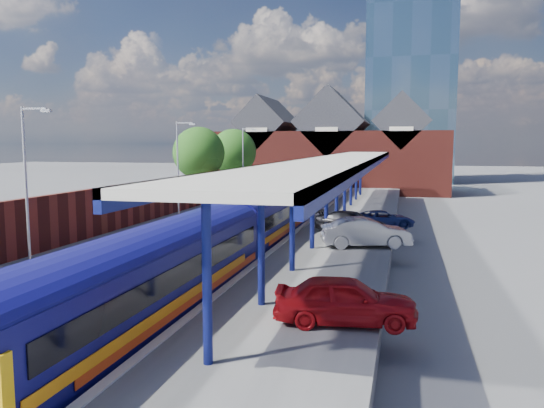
% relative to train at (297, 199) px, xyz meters
% --- Properties ---
extents(ground, '(240.00, 240.00, 0.00)m').
position_rel_train_xyz_m(ground, '(-1.49, 3.59, -2.12)').
color(ground, '#5B5B5E').
rests_on(ground, ground).
extents(ballast_bed, '(6.00, 76.00, 0.06)m').
position_rel_train_xyz_m(ballast_bed, '(-1.49, -6.41, -2.09)').
color(ballast_bed, '#473D33').
rests_on(ballast_bed, ground).
extents(rails, '(4.51, 76.00, 0.14)m').
position_rel_train_xyz_m(rails, '(-1.49, -6.41, -2.00)').
color(rails, slate).
rests_on(rails, ground).
extents(left_platform, '(5.00, 76.00, 1.00)m').
position_rel_train_xyz_m(left_platform, '(-6.99, -6.41, -1.62)').
color(left_platform, '#565659').
rests_on(left_platform, ground).
extents(right_platform, '(6.00, 76.00, 1.00)m').
position_rel_train_xyz_m(right_platform, '(4.51, -6.41, -1.62)').
color(right_platform, '#565659').
rests_on(right_platform, ground).
extents(coping_left, '(0.30, 76.00, 0.05)m').
position_rel_train_xyz_m(coping_left, '(-4.64, -6.41, -1.10)').
color(coping_left, silver).
rests_on(coping_left, left_platform).
extents(coping_right, '(0.30, 76.00, 0.05)m').
position_rel_train_xyz_m(coping_right, '(1.66, -6.41, -1.10)').
color(coping_right, silver).
rests_on(coping_right, right_platform).
extents(yellow_line, '(0.14, 76.00, 0.01)m').
position_rel_train_xyz_m(yellow_line, '(-5.24, -6.41, -1.12)').
color(yellow_line, yellow).
rests_on(yellow_line, left_platform).
extents(train, '(2.93, 65.92, 3.45)m').
position_rel_train_xyz_m(train, '(0.00, 0.00, 0.00)').
color(train, '#0D0C59').
rests_on(train, ground).
extents(canopy, '(4.50, 52.00, 4.48)m').
position_rel_train_xyz_m(canopy, '(3.99, -4.46, 3.13)').
color(canopy, navy).
rests_on(canopy, right_platform).
extents(lamp_post_b, '(1.48, 0.18, 7.00)m').
position_rel_train_xyz_m(lamp_post_b, '(-7.86, -20.41, 2.87)').
color(lamp_post_b, '#A5A8AA').
rests_on(lamp_post_b, left_platform).
extents(lamp_post_c, '(1.48, 0.18, 7.00)m').
position_rel_train_xyz_m(lamp_post_c, '(-7.86, -4.41, 2.87)').
color(lamp_post_c, '#A5A8AA').
rests_on(lamp_post_c, left_platform).
extents(lamp_post_d, '(1.48, 0.18, 7.00)m').
position_rel_train_xyz_m(lamp_post_d, '(-7.86, 11.59, 2.87)').
color(lamp_post_d, '#A5A8AA').
rests_on(lamp_post_d, left_platform).
extents(platform_sign, '(0.55, 0.08, 2.50)m').
position_rel_train_xyz_m(platform_sign, '(-6.49, -2.41, 0.57)').
color(platform_sign, '#A5A8AA').
rests_on(platform_sign, left_platform).
extents(brick_wall, '(0.35, 50.00, 3.86)m').
position_rel_train_xyz_m(brick_wall, '(-9.59, -12.88, 0.33)').
color(brick_wall, maroon).
rests_on(brick_wall, left_platform).
extents(station_building, '(30.00, 12.12, 13.78)m').
position_rel_train_xyz_m(station_building, '(-1.49, 31.58, 3.33)').
color(station_building, maroon).
rests_on(station_building, ground).
extents(glass_tower, '(14.20, 14.20, 40.30)m').
position_rel_train_xyz_m(glass_tower, '(8.51, 53.59, 18.08)').
color(glass_tower, slate).
rests_on(glass_tower, ground).
extents(tree_near, '(5.20, 5.20, 8.10)m').
position_rel_train_xyz_m(tree_near, '(-11.84, 9.49, 3.23)').
color(tree_near, '#382314').
rests_on(tree_near, ground).
extents(tree_far, '(5.20, 5.20, 8.10)m').
position_rel_train_xyz_m(tree_far, '(-10.84, 17.49, 3.23)').
color(tree_far, '#382314').
rests_on(tree_far, ground).
extents(parked_car_red, '(4.46, 2.23, 1.46)m').
position_rel_train_xyz_m(parked_car_red, '(6.46, -24.63, -0.39)').
color(parked_car_red, '#AB0E14').
rests_on(parked_car_red, right_platform).
extents(parked_car_silver, '(4.92, 2.79, 1.53)m').
position_rel_train_xyz_m(parked_car_silver, '(6.19, -12.36, -0.35)').
color(parked_car_silver, '#A2A2A7').
rests_on(parked_car_silver, right_platform).
extents(parked_car_dark, '(4.84, 2.92, 1.31)m').
position_rel_train_xyz_m(parked_car_dark, '(5.03, -8.15, -0.47)').
color(parked_car_dark, black).
rests_on(parked_car_dark, right_platform).
extents(parked_car_blue, '(4.37, 2.90, 1.11)m').
position_rel_train_xyz_m(parked_car_blue, '(6.81, -5.54, -0.56)').
color(parked_car_blue, navy).
rests_on(parked_car_blue, right_platform).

